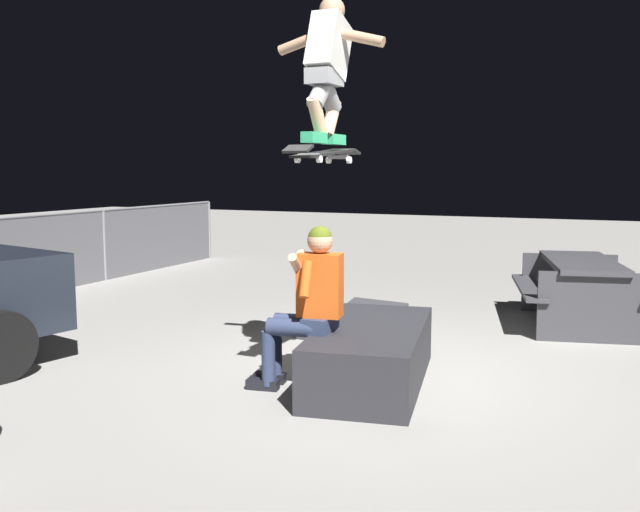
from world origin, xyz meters
The scene contains 7 objects.
ground_plane centered at (0.00, 0.00, 0.00)m, with size 40.00×40.00×0.00m, color gray.
ledge_box_main centered at (-0.26, -0.07, 0.24)m, with size 1.79×0.83×0.48m, color #28282D.
person_sitting_on_ledge centered at (-0.62, 0.34, 0.73)m, with size 0.60×0.78×1.31m.
skateboard centered at (-0.54, 0.23, 1.87)m, with size 1.02×0.22×0.13m.
skater_airborne centered at (-0.48, 0.23, 2.56)m, with size 0.62×0.89×1.12m.
kicker_ramp centered at (1.40, 0.70, 0.05)m, with size 1.39×0.91×0.32m.
picnic_table_back centered at (2.64, -1.51, 0.50)m, with size 1.96×1.69×0.75m.
Camera 1 is at (-5.43, -1.90, 1.75)m, focal length 38.44 mm.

